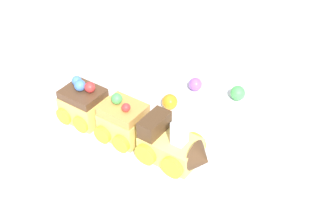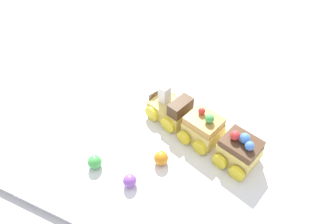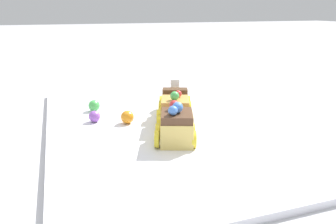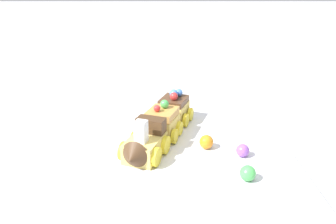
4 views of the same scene
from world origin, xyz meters
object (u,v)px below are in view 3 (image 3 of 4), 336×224
cake_car_caramel (175,113)px  gumball_orange (127,117)px  cake_train_locomotive (175,102)px  cake_car_chocolate (175,127)px  gumball_purple (95,116)px  gumball_green (94,106)px

cake_car_caramel → gumball_orange: (0.05, 0.09, -0.02)m
cake_train_locomotive → cake_car_chocolate: 0.18m
cake_train_locomotive → gumball_purple: 0.19m
cake_train_locomotive → cake_car_caramel: (-0.09, 0.03, 0.00)m
cake_car_caramel → cake_car_chocolate: (-0.08, 0.03, 0.00)m
gumball_orange → cake_car_chocolate: bearing=-155.8°
cake_train_locomotive → gumball_purple: bearing=111.8°
cake_car_chocolate → gumball_purple: (0.17, 0.12, -0.02)m
cake_car_chocolate → gumball_orange: (0.13, 0.06, -0.02)m
cake_train_locomotive → gumball_orange: bearing=127.4°
gumball_green → gumball_purple: size_ratio=1.08×
cake_car_caramel → gumball_green: 0.22m
gumball_green → cake_car_caramel: bearing=-138.9°
cake_car_caramel → gumball_orange: size_ratio=3.28×
cake_train_locomotive → gumball_purple: cake_train_locomotive is taller
cake_car_caramel → cake_car_chocolate: bearing=-179.9°
cake_car_chocolate → gumball_green: 0.27m
gumball_green → cake_train_locomotive: bearing=-112.4°
cake_train_locomotive → cake_car_chocolate: bearing=-179.9°
cake_car_chocolate → cake_train_locomotive: bearing=0.1°
cake_train_locomotive → gumball_orange: 0.13m
cake_car_caramel → gumball_purple: bearing=80.4°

